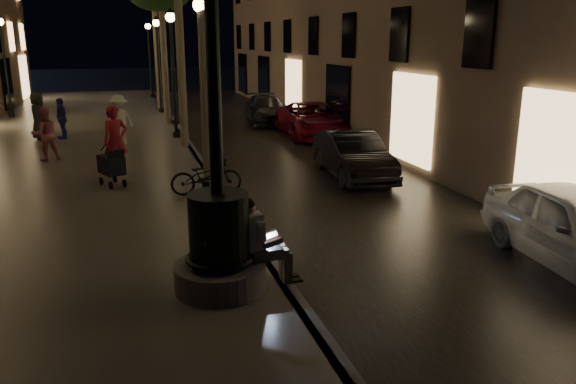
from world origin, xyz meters
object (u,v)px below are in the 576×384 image
object	(u,v)px
car_second	(353,155)
pedestrian_white	(119,120)
car_third	(313,120)
pedestrian_blue	(61,118)
car_rear	(266,110)
pedestrian_dark	(38,116)
lamp_curb_d	(149,49)
lamp_curb_b	(172,57)
lamp_curb_c	(158,52)
pedestrian_pink	(45,134)
lamp_left_c	(4,53)
seated_man_laptop	(259,239)
fountain_lamppost	(219,225)
lamp_curb_a	(203,67)
bicycle	(206,176)
stroller	(112,165)
pedestrian_red	(116,141)

from	to	relation	value
car_second	pedestrian_white	xyz separation A→B (m)	(-6.37, 6.28, 0.43)
car_third	pedestrian_blue	bearing A→B (deg)	177.23
car_rear	pedestrian_blue	world-z (taller)	pedestrian_blue
car_third	pedestrian_dark	size ratio (longest dim) A/B	2.78
car_third	lamp_curb_d	bearing A→B (deg)	112.35
lamp_curb_b	lamp_curb_c	size ratio (longest dim) A/B	1.00
car_rear	pedestrian_pink	world-z (taller)	pedestrian_pink
lamp_curb_b	pedestrian_white	bearing A→B (deg)	-154.37
lamp_left_c	lamp_curb_c	bearing A→B (deg)	0.00
seated_man_laptop	car_second	world-z (taller)	seated_man_laptop
lamp_curb_b	pedestrian_blue	world-z (taller)	lamp_curb_b
pedestrian_blue	pedestrian_dark	world-z (taller)	pedestrian_dark
fountain_lamppost	lamp_curb_a	world-z (taller)	fountain_lamppost
pedestrian_pink	pedestrian_white	world-z (taller)	pedestrian_white
lamp_curb_d	pedestrian_white	size ratio (longest dim) A/B	2.71
lamp_curb_c	car_rear	distance (m)	6.60
car_second	pedestrian_blue	world-z (taller)	pedestrian_blue
seated_man_laptop	lamp_curb_d	world-z (taller)	lamp_curb_d
car_second	bicycle	distance (m)	4.59
stroller	pedestrian_red	world-z (taller)	pedestrian_red
fountain_lamppost	pedestrian_white	xyz separation A→B (m)	(-1.37, 13.01, -0.13)
pedestrian_pink	pedestrian_blue	distance (m)	4.08
car_third	pedestrian_pink	world-z (taller)	pedestrian_pink
seated_man_laptop	lamp_curb_a	bearing A→B (deg)	89.17
lamp_curb_d	car_second	xyz separation A→B (m)	(4.30, -23.27, -2.58)
pedestrian_pink	fountain_lamppost	bearing A→B (deg)	90.62
seated_man_laptop	lamp_curb_c	xyz separation A→B (m)	(0.09, 22.00, 2.30)
car_rear	bicycle	world-z (taller)	car_rear
lamp_curb_d	car_third	bearing A→B (deg)	-71.25
stroller	car_second	xyz separation A→B (m)	(6.61, -0.16, -0.10)
bicycle	car_second	bearing A→B (deg)	-71.65
seated_man_laptop	car_third	world-z (taller)	seated_man_laptop
stroller	pedestrian_red	xyz separation A→B (m)	(0.13, 1.36, 0.40)
pedestrian_blue	car_third	bearing A→B (deg)	60.03
lamp_curb_c	lamp_left_c	bearing A→B (deg)	180.00
lamp_curb_b	car_third	size ratio (longest dim) A/B	0.97
seated_man_laptop	bicycle	xyz separation A→B (m)	(-0.01, 5.43, -0.28)
fountain_lamppost	pedestrian_dark	world-z (taller)	fountain_lamppost
lamp_curb_a	car_second	size ratio (longest dim) A/B	1.21
lamp_left_c	car_rear	world-z (taller)	lamp_left_c
car_third	car_rear	distance (m)	4.37
lamp_curb_d	bicycle	xyz separation A→B (m)	(-0.10, -24.57, -2.58)
car_third	car_rear	size ratio (longest dim) A/B	1.14
bicycle	lamp_left_c	bearing A→B (deg)	24.88
lamp_left_c	car_second	xyz separation A→B (m)	(11.40, -15.27, -2.58)
lamp_left_c	bicycle	bearing A→B (deg)	-67.09
lamp_curb_a	lamp_curb_b	xyz separation A→B (m)	(0.00, 8.00, 0.00)
lamp_curb_a	seated_man_laptop	bearing A→B (deg)	-90.83
car_second	pedestrian_white	bearing A→B (deg)	139.49
lamp_curb_d	pedestrian_white	world-z (taller)	lamp_curb_d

